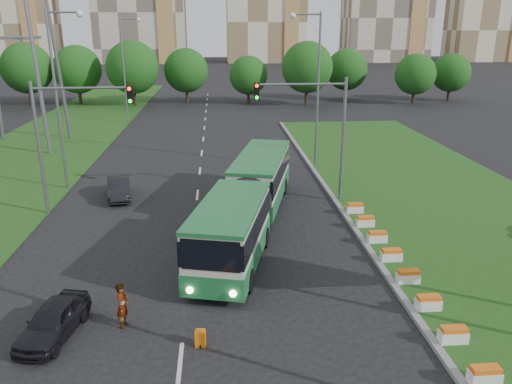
{
  "coord_description": "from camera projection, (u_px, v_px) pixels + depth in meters",
  "views": [
    {
      "loc": [
        -1.54,
        -20.51,
        10.87
      ],
      "look_at": [
        0.43,
        4.45,
        2.6
      ],
      "focal_mm": 35.0,
      "sensor_mm": 36.0,
      "label": 1
    }
  ],
  "objects": [
    {
      "name": "ground",
      "position": [
        254.0,
        276.0,
        22.94
      ],
      "size": [
        360.0,
        360.0,
        0.0
      ],
      "primitive_type": "plane",
      "color": "black",
      "rests_on": "ground"
    },
    {
      "name": "grass_median",
      "position": [
        450.0,
        207.0,
        31.46
      ],
      "size": [
        14.0,
        60.0,
        0.15
      ],
      "primitive_type": "cube",
      "color": "#1D4A15",
      "rests_on": "ground"
    },
    {
      "name": "median_kerb",
      "position": [
        342.0,
        210.0,
        30.94
      ],
      "size": [
        0.3,
        60.0,
        0.18
      ],
      "primitive_type": "cube",
      "color": "gray",
      "rests_on": "ground"
    },
    {
      "name": "left_verge",
      "position": [
        36.0,
        153.0,
        45.25
      ],
      "size": [
        12.0,
        110.0,
        0.1
      ],
      "primitive_type": "cube",
      "color": "#1D4A15",
      "rests_on": "ground"
    },
    {
      "name": "lane_markings",
      "position": [
        201.0,
        164.0,
        41.65
      ],
      "size": [
        0.2,
        100.0,
        0.01
      ],
      "primitive_type": null,
      "color": "beige",
      "rests_on": "ground"
    },
    {
      "name": "flower_planters",
      "position": [
        399.0,
        265.0,
        23.02
      ],
      "size": [
        1.1,
        15.9,
        0.6
      ],
      "primitive_type": null,
      "color": "white",
      "rests_on": "grass_median"
    },
    {
      "name": "traffic_mast_median",
      "position": [
        318.0,
        121.0,
        31.09
      ],
      "size": [
        5.76,
        0.32,
        8.0
      ],
      "color": "slate",
      "rests_on": "ground"
    },
    {
      "name": "traffic_mast_left",
      "position": [
        65.0,
        127.0,
        29.01
      ],
      "size": [
        5.76,
        0.32,
        8.0
      ],
      "color": "slate",
      "rests_on": "ground"
    },
    {
      "name": "street_lamps",
      "position": [
        193.0,
        112.0,
        30.3
      ],
      "size": [
        36.0,
        60.0,
        12.0
      ],
      "primitive_type": null,
      "color": "slate",
      "rests_on": "ground"
    },
    {
      "name": "tree_line",
      "position": [
        293.0,
        72.0,
        74.34
      ],
      "size": [
        120.0,
        8.0,
        9.0
      ],
      "primitive_type": null,
      "color": "#164D14",
      "rests_on": "ground"
    },
    {
      "name": "articulated_bus",
      "position": [
        246.0,
        199.0,
        27.86
      ],
      "size": [
        2.71,
        17.35,
        2.86
      ],
      "rotation": [
        0.0,
        0.0,
        -0.24
      ],
      "color": "beige",
      "rests_on": "ground"
    },
    {
      "name": "car_left_near",
      "position": [
        53.0,
        320.0,
        18.32
      ],
      "size": [
        2.24,
        3.98,
        1.28
      ],
      "primitive_type": "imported",
      "rotation": [
        0.0,
        0.0,
        -0.2
      ],
      "color": "black",
      "rests_on": "ground"
    },
    {
      "name": "car_left_far",
      "position": [
        119.0,
        188.0,
        33.28
      ],
      "size": [
        2.16,
        4.26,
        1.34
      ],
      "primitive_type": "imported",
      "rotation": [
        0.0,
        0.0,
        0.19
      ],
      "color": "black",
      "rests_on": "ground"
    },
    {
      "name": "pedestrian",
      "position": [
        123.0,
        305.0,
        18.83
      ],
      "size": [
        0.57,
        0.74,
        1.8
      ],
      "primitive_type": "imported",
      "rotation": [
        0.0,
        0.0,
        1.33
      ],
      "color": "gray",
      "rests_on": "ground"
    },
    {
      "name": "shopping_trolley",
      "position": [
        200.0,
        338.0,
        17.82
      ],
      "size": [
        0.36,
        0.38,
        0.62
      ],
      "rotation": [
        0.0,
        0.0,
        -0.09
      ],
      "color": "orange",
      "rests_on": "ground"
    }
  ]
}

